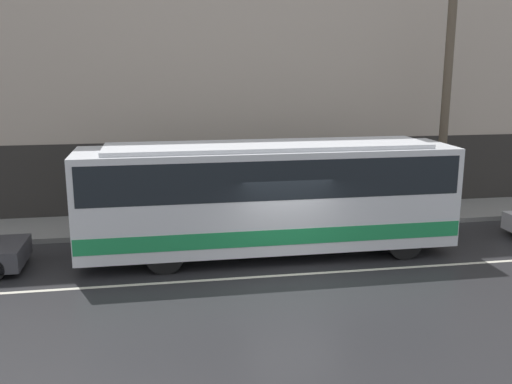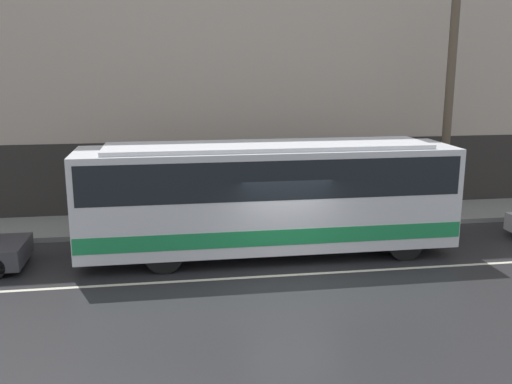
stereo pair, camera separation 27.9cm
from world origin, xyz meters
name	(u,v)px [view 2 (the right image)]	position (x,y,z in m)	size (l,w,h in m)	color
ground_plane	(291,275)	(0.00, 0.00, 0.00)	(60.00, 60.00, 0.00)	#262628
sidewalk	(259,219)	(0.00, 5.38, 0.08)	(60.00, 2.77, 0.17)	gray
building_facade	(253,53)	(0.00, 6.91, 5.97)	(60.00, 0.35, 12.34)	#B7A899
lane_stripe	(291,275)	(0.00, 0.00, 0.00)	(54.00, 0.14, 0.01)	beige
transit_bus	(268,193)	(-0.31, 1.79, 1.89)	(10.95, 2.47, 3.36)	silver
utility_pole_near	(448,107)	(6.60, 4.60, 4.10)	(0.30, 0.30, 7.86)	brown
pedestrian_waiting	(300,192)	(1.62, 5.95, 0.93)	(0.36, 0.36, 1.63)	navy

